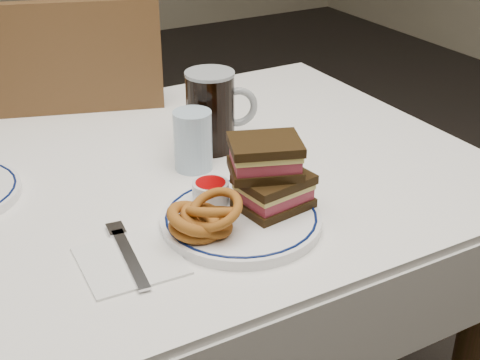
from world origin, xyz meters
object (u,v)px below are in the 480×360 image
chair_far (74,170)px  main_plate (241,219)px  reuben_sandwich (270,174)px  beer_mug (212,110)px

chair_far → main_plate: bearing=-84.1°
chair_far → main_plate: size_ratio=3.88×
chair_far → reuben_sandwich: 0.79m
main_plate → beer_mug: bearing=71.6°
main_plate → beer_mug: (0.09, 0.28, 0.07)m
main_plate → reuben_sandwich: (0.06, 0.01, 0.06)m
reuben_sandwich → beer_mug: size_ratio=0.87×
main_plate → beer_mug: size_ratio=1.62×
main_plate → beer_mug: 0.30m
main_plate → reuben_sandwich: bearing=6.3°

